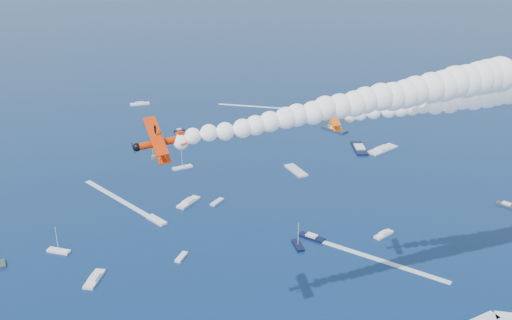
# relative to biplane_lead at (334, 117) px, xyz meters

# --- Properties ---
(biplane_lead) EXTENTS (9.50, 10.50, 7.39)m
(biplane_lead) POSITION_rel_biplane_lead_xyz_m (0.00, 0.00, 0.00)
(biplane_lead) COLOR #FF5905
(biplane_trail) EXTENTS (13.13, 13.85, 9.15)m
(biplane_trail) POSITION_rel_biplane_lead_xyz_m (-22.88, -29.89, 3.50)
(biplane_trail) COLOR red
(smoke_trail_lead) EXTENTS (71.53, 58.63, 12.09)m
(smoke_trail_lead) POSITION_rel_biplane_lead_xyz_m (30.67, 15.13, 2.64)
(smoke_trail_lead) COLOR white
(smoke_trail_trail) EXTENTS (71.93, 69.14, 12.09)m
(smoke_trail_trail) POSITION_rel_biplane_lead_xyz_m (4.65, -9.60, 6.14)
(smoke_trail_trail) COLOR white
(spectator_boats) EXTENTS (226.10, 169.35, 0.70)m
(spectator_boats) POSITION_rel_biplane_lead_xyz_m (-20.78, 76.44, -53.73)
(spectator_boats) COLOR black
(spectator_boats) RESTS_ON ground
(boat_wakes) EXTENTS (126.85, 133.25, 0.04)m
(boat_wakes) POSITION_rel_biplane_lead_xyz_m (-44.39, 83.75, -54.05)
(boat_wakes) COLOR white
(boat_wakes) RESTS_ON ground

